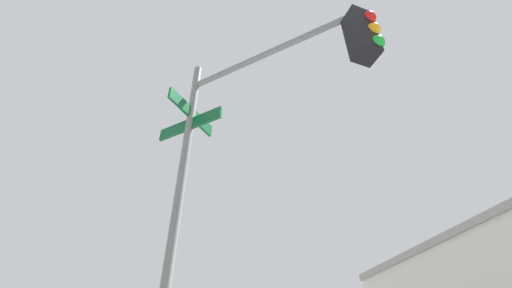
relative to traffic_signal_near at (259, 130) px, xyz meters
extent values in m
cylinder|color=slate|center=(-0.88, -0.74, -1.30)|extent=(0.12, 0.12, 6.19)
cylinder|color=slate|center=(0.11, 0.10, 1.39)|extent=(2.05, 1.73, 0.09)
cube|color=black|center=(1.11, 0.93, 0.94)|extent=(0.28, 0.28, 0.80)
sphere|color=red|center=(1.23, 1.02, 1.19)|extent=(0.18, 0.18, 0.18)
sphere|color=orange|center=(1.23, 1.02, 0.94)|extent=(0.18, 0.18, 0.18)
sphere|color=green|center=(1.23, 1.02, 0.69)|extent=(0.18, 0.18, 0.18)
cube|color=#0F5128|center=(-0.88, -0.74, 0.58)|extent=(0.87, 0.74, 0.20)
cube|color=#0F5128|center=(-0.88, -0.74, 0.80)|extent=(0.67, 0.79, 0.20)
camera|label=1|loc=(3.11, -1.23, -2.77)|focal=24.72mm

